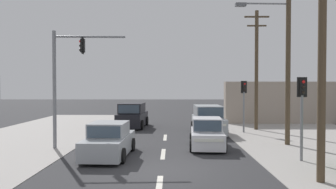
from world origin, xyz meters
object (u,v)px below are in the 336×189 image
utility_pole_foreground_right (318,31)px  utility_pole_background_right (256,67)px  pedestal_signal_right_kerb (302,104)px  sedan_receding_far (109,141)px  suv_oncoming_mid (208,121)px  traffic_signal_mast (65,73)px  suv_oncoming_near (132,116)px  pedestal_signal_far_median (244,98)px  hatchback_crossing_left (207,134)px  utility_pole_midground_right (286,40)px

utility_pole_foreground_right → utility_pole_background_right: (1.46, 13.29, -0.36)m
pedestal_signal_right_kerb → sedan_receding_far: size_ratio=0.83×
suv_oncoming_mid → traffic_signal_mast: bearing=-146.0°
utility_pole_foreground_right → suv_oncoming_near: size_ratio=1.99×
suv_oncoming_mid → pedestal_signal_far_median: bearing=12.0°
traffic_signal_mast → suv_oncoming_near: bearing=74.7°
utility_pole_foreground_right → suv_oncoming_near: 17.06m
hatchback_crossing_left → utility_pole_background_right: bearing=58.3°
utility_pole_foreground_right → utility_pole_midground_right: (1.40, 6.97, 0.70)m
hatchback_crossing_left → suv_oncoming_mid: bearing=82.9°
pedestal_signal_right_kerb → utility_pole_midground_right: bearing=80.3°
pedestal_signal_right_kerb → hatchback_crossing_left: size_ratio=0.96×
utility_pole_background_right → hatchback_crossing_left: (-4.39, -7.10, -3.89)m
utility_pole_background_right → hatchback_crossing_left: utility_pole_background_right is taller
utility_pole_midground_right → hatchback_crossing_left: bearing=-169.7°
utility_pole_background_right → pedestal_signal_right_kerb: bearing=-94.1°
utility_pole_midground_right → utility_pole_background_right: (0.06, 6.31, -1.06)m
utility_pole_midground_right → suv_oncoming_mid: size_ratio=2.31×
hatchback_crossing_left → suv_oncoming_mid: suv_oncoming_mid is taller
pedestal_signal_far_median → suv_oncoming_near: 8.65m
sedan_receding_far → hatchback_crossing_left: bearing=26.0°
utility_pole_background_right → sedan_receding_far: bearing=-134.0°
suv_oncoming_mid → utility_pole_foreground_right: bearing=-78.4°
hatchback_crossing_left → suv_oncoming_near: bearing=120.0°
pedestal_signal_far_median → suv_oncoming_near: (-8.01, 2.89, -1.53)m
utility_pole_midground_right → traffic_signal_mast: bearing=-174.6°
utility_pole_midground_right → traffic_signal_mast: utility_pole_midground_right is taller
utility_pole_foreground_right → hatchback_crossing_left: size_ratio=2.47×
traffic_signal_mast → suv_oncoming_near: size_ratio=1.30×
utility_pole_background_right → suv_oncoming_mid: (-3.76, -2.09, -3.71)m
utility_pole_midground_right → hatchback_crossing_left: utility_pole_midground_right is taller
utility_pole_foreground_right → suv_oncoming_mid: 12.13m
pedestal_signal_far_median → sedan_receding_far: pedestal_signal_far_median is taller
pedestal_signal_right_kerb → hatchback_crossing_left: bearing=139.4°
pedestal_signal_right_kerb → suv_oncoming_near: (-8.53, 11.56, -1.53)m
sedan_receding_far → utility_pole_background_right: bearing=46.0°
pedestal_signal_far_median → traffic_signal_mast: bearing=-150.6°
utility_pole_background_right → pedestal_signal_right_kerb: utility_pole_background_right is taller
utility_pole_background_right → suv_oncoming_near: size_ratio=1.88×
pedestal_signal_right_kerb → suv_oncoming_near: pedestal_signal_right_kerb is taller
utility_pole_midground_right → suv_oncoming_mid: utility_pole_midground_right is taller
traffic_signal_mast → utility_pole_background_right: bearing=32.5°
traffic_signal_mast → suv_oncoming_mid: bearing=34.0°
utility_pole_background_right → pedestal_signal_right_kerb: 10.48m
suv_oncoming_near → sedan_receding_far: suv_oncoming_near is taller
utility_pole_foreground_right → sedan_receding_far: size_ratio=2.14×
pedestal_signal_far_median → suv_oncoming_near: bearing=160.2°
utility_pole_background_right → traffic_signal_mast: 13.83m
utility_pole_foreground_right → hatchback_crossing_left: 8.06m
utility_pole_midground_right → suv_oncoming_near: bearing=140.3°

